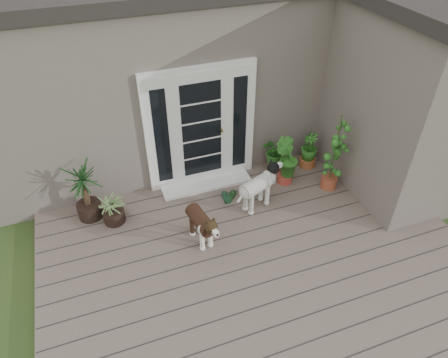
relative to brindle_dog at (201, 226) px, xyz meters
name	(u,v)px	position (x,y,z in m)	size (l,w,h in m)	color
deck	(262,266)	(0.70, -0.73, -0.37)	(6.20, 4.60, 0.12)	#6B5B4C
house_main	(179,61)	(0.70, 3.52, 1.12)	(7.40, 4.00, 3.10)	#665E54
house_wing	(403,108)	(3.60, 0.37, 1.12)	(1.60, 2.40, 3.10)	#665E54
roof_wing	(435,0)	(3.60, 0.37, 2.77)	(1.80, 2.60, 0.20)	#2D2826
door_unit	(201,128)	(0.50, 1.47, 0.76)	(1.90, 0.14, 2.15)	white
door_step	(206,184)	(0.50, 1.27, -0.29)	(1.60, 0.40, 0.05)	white
brindle_dog	(201,226)	(0.00, 0.00, 0.00)	(0.32, 0.75, 0.63)	#3E2316
white_dog	(257,191)	(1.10, 0.43, 0.02)	(0.35, 0.81, 0.67)	white
spider_plant	(112,207)	(-1.18, 0.89, -0.01)	(0.57, 0.57, 0.61)	#89995E
yucca	(85,191)	(-1.53, 1.14, 0.22)	(0.73, 0.73, 1.06)	black
herb_a	(275,156)	(1.83, 1.27, 0.00)	(0.50, 0.50, 0.64)	#1C621E
herb_b	(286,167)	(1.85, 0.88, 0.01)	(0.44, 0.44, 0.66)	#235D1A
herb_c	(309,153)	(2.48, 1.17, -0.03)	(0.36, 0.36, 0.57)	#195A1C
sapling	(335,152)	(2.52, 0.48, 0.43)	(0.44, 0.44, 1.49)	#1F5317
clog_left	(226,197)	(0.69, 0.77, -0.27)	(0.13, 0.28, 0.09)	black
clog_right	(231,196)	(0.79, 0.78, -0.27)	(0.13, 0.27, 0.08)	black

